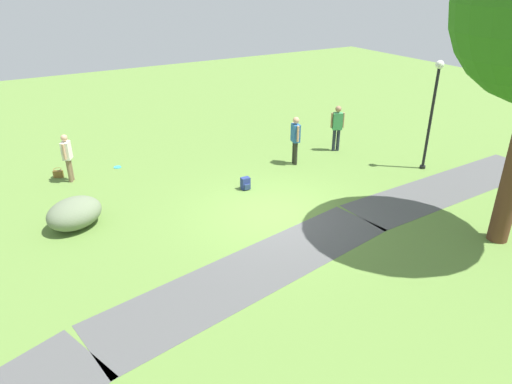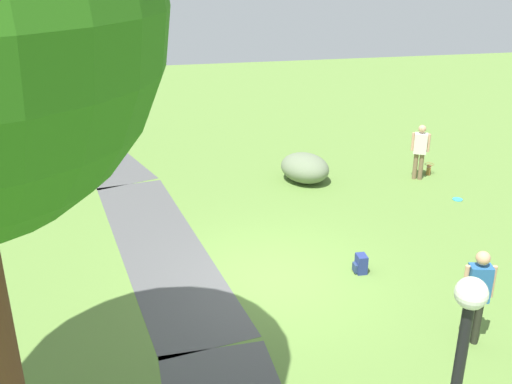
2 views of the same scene
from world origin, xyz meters
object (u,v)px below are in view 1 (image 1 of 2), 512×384
Objects in this scene: spare_backpack_on_lawn at (246,184)px; lawn_boulder at (74,213)px; man_near_boulder at (337,125)px; handbag_on_grass at (58,174)px; lamp_post at (433,105)px; frisbee_on_grass at (118,167)px; passerby_on_path at (295,137)px; backpack_by_boulder at (61,216)px; woman_with_handbag at (67,155)px.

lawn_boulder is at bearing -3.12° from spare_backpack_on_lawn.
handbag_on_grass is at bearing -15.80° from man_near_boulder.
lawn_boulder reaches higher than handbag_on_grass.
handbag_on_grass is (11.39, -5.79, -2.18)m from lamp_post.
frisbee_on_grass is (-2.14, -3.66, -0.40)m from lawn_boulder.
passerby_on_path is 2.92m from spare_backpack_on_lawn.
lamp_post is 3.61m from man_near_boulder.
lawn_boulder is at bearing 5.09° from passerby_on_path.
lawn_boulder reaches higher than backpack_by_boulder.
woman_with_handbag is 0.91× the size of man_near_boulder.
passerby_on_path is at bearing -159.41° from spare_backpack_on_lawn.
lamp_post is at bearing 144.12° from passerby_on_path.
handbag_on_grass reaches higher than frisbee_on_grass.
handbag_on_grass is at bearing -58.24° from woman_with_handbag.
man_near_boulder is (-10.02, -1.02, 0.64)m from lawn_boulder.
lamp_post reaches higher than man_near_boulder.
backpack_by_boulder is at bearing 1.61° from passerby_on_path.
backpack_by_boulder and spare_backpack_on_lawn have the same top height.
spare_backpack_on_lawn is (-5.06, 4.09, 0.05)m from handbag_on_grass.
handbag_on_grass is (0.33, -0.53, -0.80)m from woman_with_handbag.
passerby_on_path is 4.41× the size of backpack_by_boulder.
spare_backpack_on_lawn is at bearing 176.88° from lawn_boulder.
lamp_post is at bearing 170.23° from lawn_boulder.
lawn_boulder is 7.35× the size of frisbee_on_grass.
passerby_on_path reaches higher than frisbee_on_grass.
passerby_on_path is 4.41× the size of spare_backpack_on_lawn.
spare_backpack_on_lawn is (-4.72, 3.56, -0.75)m from woman_with_handbag.
lamp_post reaches higher than handbag_on_grass.
woman_with_handbag is (11.06, -5.26, -1.38)m from lamp_post.
frisbee_on_grass is at bearing -52.03° from spare_backpack_on_lawn.
woman_with_handbag is 1.02m from handbag_on_grass.
man_near_boulder is at bearing -174.20° from lawn_boulder.
lawn_boulder reaches higher than spare_backpack_on_lawn.
handbag_on_grass is 1.41× the size of frisbee_on_grass.
lamp_post is 2.32× the size of woman_with_handbag.
man_near_boulder reaches higher than lawn_boulder.
lamp_post is at bearing 164.93° from spare_backpack_on_lawn.
backpack_by_boulder is (10.31, 0.55, -0.85)m from man_near_boulder.
passerby_on_path is 6.72× the size of frisbee_on_grass.
lamp_post reaches higher than spare_backpack_on_lawn.
lawn_boulder is 1.09× the size of passerby_on_path.
passerby_on_path is at bearing -174.91° from lawn_boulder.
lawn_boulder is 1.08× the size of man_near_boulder.
woman_with_handbag is 1.93m from frisbee_on_grass.
lawn_boulder is 7.89m from passerby_on_path.
lamp_post is at bearing 117.07° from man_near_boulder.
man_near_boulder reaches higher than spare_backpack_on_lawn.
handbag_on_grass is (7.67, -3.11, -0.89)m from passerby_on_path.
lawn_boulder is at bearing 59.65° from frisbee_on_grass.
woman_with_handbag is 4.08× the size of backpack_by_boulder.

